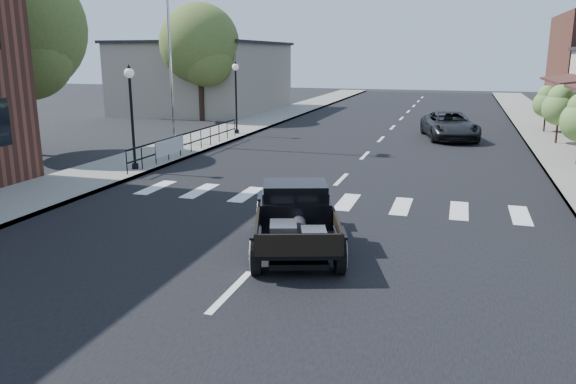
# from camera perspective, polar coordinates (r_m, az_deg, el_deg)

# --- Properties ---
(ground) EXTENTS (120.00, 120.00, 0.00)m
(ground) POSITION_cam_1_polar(r_m,az_deg,el_deg) (13.24, -0.80, -5.12)
(ground) COLOR black
(ground) RESTS_ON ground
(road) EXTENTS (14.00, 80.00, 0.02)m
(road) POSITION_cam_1_polar(r_m,az_deg,el_deg) (27.52, 8.84, 4.71)
(road) COLOR black
(road) RESTS_ON ground
(road_markings) EXTENTS (12.00, 60.00, 0.06)m
(road_markings) POSITION_cam_1_polar(r_m,az_deg,el_deg) (22.66, 6.98, 2.80)
(road_markings) COLOR silver
(road_markings) RESTS_ON ground
(sidewalk_left) EXTENTS (3.00, 80.00, 0.15)m
(sidewalk_left) POSITION_cam_1_polar(r_m,az_deg,el_deg) (29.91, -7.54, 5.60)
(sidewalk_left) COLOR gray
(sidewalk_left) RESTS_ON ground
(sidewalk_right) EXTENTS (3.00, 80.00, 0.15)m
(sidewalk_right) POSITION_cam_1_polar(r_m,az_deg,el_deg) (27.64, 26.58, 3.58)
(sidewalk_right) COLOR gray
(sidewalk_right) RESTS_ON ground
(low_building_left) EXTENTS (10.00, 12.00, 5.00)m
(low_building_left) POSITION_cam_1_polar(r_m,az_deg,el_deg) (44.18, -8.37, 11.37)
(low_building_left) COLOR gray
(low_building_left) RESTS_ON ground
(railing) EXTENTS (0.08, 10.00, 1.00)m
(railing) POSITION_cam_1_polar(r_m,az_deg,el_deg) (24.86, -9.84, 5.20)
(railing) COLOR black
(railing) RESTS_ON sidewalk_left
(banner) EXTENTS (0.04, 2.20, 0.60)m
(banner) POSITION_cam_1_polar(r_m,az_deg,el_deg) (23.11, -11.86, 3.95)
(banner) COLOR silver
(banner) RESTS_ON sidewalk_left
(lamp_post_b) EXTENTS (0.36, 0.36, 3.79)m
(lamp_post_b) POSITION_cam_1_polar(r_m,az_deg,el_deg) (21.38, -15.56, 7.28)
(lamp_post_b) COLOR black
(lamp_post_b) RESTS_ON sidewalk_left
(lamp_post_c) EXTENTS (0.36, 0.36, 3.79)m
(lamp_post_c) POSITION_cam_1_polar(r_m,az_deg,el_deg) (30.25, -5.30, 9.51)
(lamp_post_c) COLOR black
(lamp_post_c) RESTS_ON sidewalk_left
(flagpole) EXTENTS (0.12, 0.12, 11.34)m
(flagpole) POSITION_cam_1_polar(r_m,az_deg,el_deg) (27.28, -12.06, 16.75)
(flagpole) COLOR silver
(flagpole) RESTS_ON sidewalk_left
(big_tree_near) EXTENTS (5.52, 5.52, 8.11)m
(big_tree_near) POSITION_cam_1_polar(r_m,az_deg,el_deg) (26.74, -25.40, 12.02)
(big_tree_near) COLOR #4D5F29
(big_tree_near) RESTS_ON ground
(big_tree_far) EXTENTS (5.12, 5.12, 7.52)m
(big_tree_far) POSITION_cam_1_polar(r_m,az_deg,el_deg) (37.65, -8.90, 12.86)
(big_tree_far) COLOR #4D5F29
(big_tree_far) RESTS_ON ground
(small_tree_d) EXTENTS (1.60, 1.60, 2.66)m
(small_tree_d) POSITION_cam_1_polar(r_m,az_deg,el_deg) (29.73, 25.80, 7.04)
(small_tree_d) COLOR #59813B
(small_tree_d) RESTS_ON sidewalk_right
(small_tree_e) EXTENTS (1.45, 1.45, 2.41)m
(small_tree_e) POSITION_cam_1_polar(r_m,az_deg,el_deg) (34.08, 24.73, 7.63)
(small_tree_e) COLOR #59813B
(small_tree_e) RESTS_ON sidewalk_right
(hotrod_pickup) EXTENTS (3.31, 4.80, 1.52)m
(hotrod_pickup) POSITION_cam_1_polar(r_m,az_deg,el_deg) (12.61, 0.77, -2.47)
(hotrod_pickup) COLOR black
(hotrod_pickup) RESTS_ON ground
(second_car) EXTENTS (3.39, 5.45, 1.41)m
(second_car) POSITION_cam_1_polar(r_m,az_deg,el_deg) (30.33, 16.10, 6.49)
(second_car) COLOR black
(second_car) RESTS_ON ground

